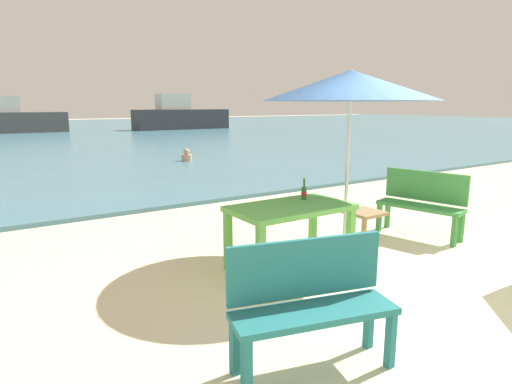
# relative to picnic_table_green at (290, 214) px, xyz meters

# --- Properties ---
(ground_plane) EXTENTS (120.00, 120.00, 0.00)m
(ground_plane) POSITION_rel_picnic_table_green_xyz_m (1.04, -1.48, -0.65)
(ground_plane) COLOR beige
(sea_water) EXTENTS (120.00, 50.00, 0.08)m
(sea_water) POSITION_rel_picnic_table_green_xyz_m (1.04, 28.52, -0.61)
(sea_water) COLOR teal
(sea_water) RESTS_ON ground_plane
(picnic_table_green) EXTENTS (1.40, 0.80, 0.76)m
(picnic_table_green) POSITION_rel_picnic_table_green_xyz_m (0.00, 0.00, 0.00)
(picnic_table_green) COLOR #60B24C
(picnic_table_green) RESTS_ON ground_plane
(beer_bottle_amber) EXTENTS (0.07, 0.07, 0.26)m
(beer_bottle_amber) POSITION_rel_picnic_table_green_xyz_m (0.33, 0.16, 0.20)
(beer_bottle_amber) COLOR #2D662D
(beer_bottle_amber) RESTS_ON picnic_table_green
(patio_umbrella) EXTENTS (2.10, 2.10, 2.30)m
(patio_umbrella) POSITION_rel_picnic_table_green_xyz_m (0.84, -0.04, 1.47)
(patio_umbrella) COLOR silver
(patio_umbrella) RESTS_ON ground_plane
(side_table_wood) EXTENTS (0.44, 0.44, 0.54)m
(side_table_wood) POSITION_rel_picnic_table_green_xyz_m (1.18, -0.05, -0.30)
(side_table_wood) COLOR #9E7A51
(side_table_wood) RESTS_ON ground_plane
(bench_teal_center) EXTENTS (1.25, 0.65, 0.95)m
(bench_teal_center) POSITION_rel_picnic_table_green_xyz_m (-1.08, -1.64, -0.11)
(bench_teal_center) COLOR #237275
(bench_teal_center) RESTS_ON ground_plane
(bench_green_left) EXTENTS (0.64, 1.25, 0.95)m
(bench_green_left) POSITION_rel_picnic_table_green_xyz_m (2.39, -0.03, -0.11)
(bench_green_left) COLOR #3D8C42
(bench_green_left) RESTS_ON ground_plane
(swimmer_person) EXTENTS (0.34, 0.34, 0.41)m
(swimmer_person) POSITION_rel_picnic_table_green_xyz_m (2.85, 9.26, -0.41)
(swimmer_person) COLOR tan
(swimmer_person) RESTS_ON sea_water
(boat_sailboat) EXTENTS (6.47, 1.76, 2.35)m
(boat_sailboat) POSITION_rel_picnic_table_green_xyz_m (-0.73, 28.85, 0.28)
(boat_sailboat) COLOR #4C4C4C
(boat_sailboat) RESTS_ON sea_water
(boat_cargo_ship) EXTENTS (7.12, 1.94, 2.59)m
(boat_cargo_ship) POSITION_rel_picnic_table_green_xyz_m (10.31, 26.96, 0.36)
(boat_cargo_ship) COLOR #38383F
(boat_cargo_ship) RESTS_ON sea_water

